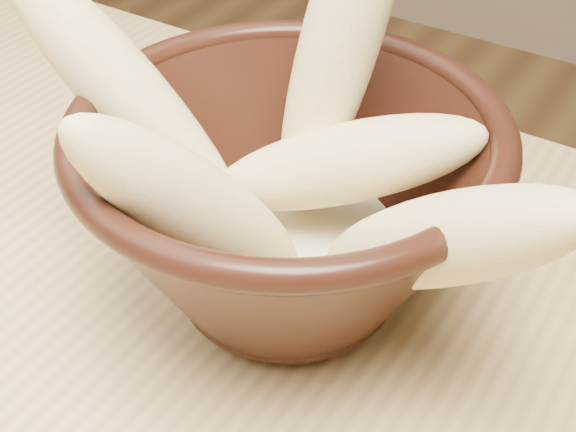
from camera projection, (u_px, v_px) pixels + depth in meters
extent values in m
cylinder|color=black|center=(288.00, 288.00, 0.47)|extent=(0.10, 0.10, 0.01)
cylinder|color=black|center=(288.00, 259.00, 0.46)|extent=(0.10, 0.10, 0.01)
torus|color=black|center=(288.00, 129.00, 0.40)|extent=(0.23, 0.23, 0.02)
cylinder|color=beige|center=(288.00, 244.00, 0.45)|extent=(0.13, 0.13, 0.02)
ellipsoid|color=#D0B67B|center=(343.00, 32.00, 0.42)|extent=(0.08, 0.11, 0.22)
ellipsoid|color=#D0B67B|center=(127.00, 96.00, 0.43)|extent=(0.17, 0.07, 0.17)
ellipsoid|color=#D0B67B|center=(441.00, 241.00, 0.36)|extent=(0.16, 0.08, 0.14)
ellipsoid|color=#D0B67B|center=(344.00, 164.00, 0.42)|extent=(0.16, 0.10, 0.09)
ellipsoid|color=#D0B67B|center=(193.00, 205.00, 0.37)|extent=(0.11, 0.14, 0.15)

